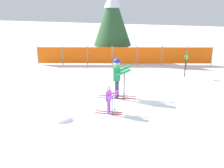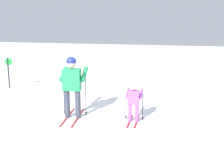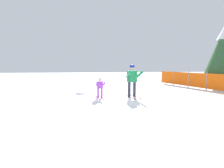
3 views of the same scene
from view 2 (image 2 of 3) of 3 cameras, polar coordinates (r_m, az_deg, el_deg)
ground_plane at (r=7.63m, az=-8.00°, el=-7.16°), size 60.00×60.00×0.00m
skier_adult at (r=7.56m, az=-8.11°, el=0.53°), size 1.61×0.80×1.67m
skier_child at (r=7.24m, az=4.42°, el=-3.12°), size 0.98×0.51×1.03m
trail_marker at (r=11.84m, az=-20.28°, el=2.81°), size 0.17×0.24×1.23m
snow_mound at (r=6.00m, az=11.11°, el=-12.63°), size 0.73×0.62×0.29m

